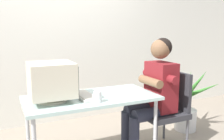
{
  "coord_description": "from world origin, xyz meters",
  "views": [
    {
      "loc": [
        -0.8,
        -2.2,
        1.38
      ],
      "look_at": [
        0.23,
        0.0,
        0.97
      ],
      "focal_mm": 39.03,
      "sensor_mm": 36.0,
      "label": 1
    }
  ],
  "objects_px": {
    "crt_monitor": "(52,80)",
    "keyboard": "(85,96)",
    "office_chair": "(167,107)",
    "person_seated": "(153,90)",
    "desk": "(91,102)",
    "potted_plant": "(186,103)",
    "desk_mug": "(97,97)"
  },
  "relations": [
    {
      "from": "keyboard",
      "to": "person_seated",
      "type": "bearing_deg",
      "value": -2.19
    },
    {
      "from": "desk",
      "to": "keyboard",
      "type": "xyz_separation_m",
      "value": [
        -0.07,
        0.0,
        0.08
      ]
    },
    {
      "from": "crt_monitor",
      "to": "person_seated",
      "type": "relative_size",
      "value": 0.31
    },
    {
      "from": "keyboard",
      "to": "desk_mug",
      "type": "distance_m",
      "value": 0.22
    },
    {
      "from": "person_seated",
      "to": "desk_mug",
      "type": "height_order",
      "value": "person_seated"
    },
    {
      "from": "desk_mug",
      "to": "potted_plant",
      "type": "bearing_deg",
      "value": 18.11
    },
    {
      "from": "keyboard",
      "to": "potted_plant",
      "type": "relative_size",
      "value": 0.48
    },
    {
      "from": "desk",
      "to": "person_seated",
      "type": "height_order",
      "value": "person_seated"
    },
    {
      "from": "crt_monitor",
      "to": "potted_plant",
      "type": "bearing_deg",
      "value": 8.77
    },
    {
      "from": "office_chair",
      "to": "crt_monitor",
      "type": "bearing_deg",
      "value": 178.85
    },
    {
      "from": "keyboard",
      "to": "desk_mug",
      "type": "height_order",
      "value": "desk_mug"
    },
    {
      "from": "potted_plant",
      "to": "desk",
      "type": "bearing_deg",
      "value": -169.02
    },
    {
      "from": "desk",
      "to": "keyboard",
      "type": "relative_size",
      "value": 3.13
    },
    {
      "from": "crt_monitor",
      "to": "desk_mug",
      "type": "bearing_deg",
      "value": -29.14
    },
    {
      "from": "person_seated",
      "to": "potted_plant",
      "type": "height_order",
      "value": "person_seated"
    },
    {
      "from": "office_chair",
      "to": "potted_plant",
      "type": "bearing_deg",
      "value": 28.48
    },
    {
      "from": "desk_mug",
      "to": "keyboard",
      "type": "bearing_deg",
      "value": 104.07
    },
    {
      "from": "crt_monitor",
      "to": "keyboard",
      "type": "height_order",
      "value": "crt_monitor"
    },
    {
      "from": "crt_monitor",
      "to": "desk_mug",
      "type": "relative_size",
      "value": 3.93
    },
    {
      "from": "desk",
      "to": "keyboard",
      "type": "distance_m",
      "value": 0.1
    },
    {
      "from": "desk",
      "to": "crt_monitor",
      "type": "xyz_separation_m",
      "value": [
        -0.38,
        0.0,
        0.26
      ]
    },
    {
      "from": "potted_plant",
      "to": "desk_mug",
      "type": "height_order",
      "value": "potted_plant"
    },
    {
      "from": "person_seated",
      "to": "desk",
      "type": "bearing_deg",
      "value": 177.99
    },
    {
      "from": "keyboard",
      "to": "crt_monitor",
      "type": "bearing_deg",
      "value": -179.25
    },
    {
      "from": "person_seated",
      "to": "desk_mug",
      "type": "xyz_separation_m",
      "value": [
        -0.73,
        -0.18,
        0.06
      ]
    },
    {
      "from": "office_chair",
      "to": "person_seated",
      "type": "bearing_deg",
      "value": -180.0
    },
    {
      "from": "desk",
      "to": "desk_mug",
      "type": "height_order",
      "value": "desk_mug"
    },
    {
      "from": "office_chair",
      "to": "person_seated",
      "type": "distance_m",
      "value": 0.28
    },
    {
      "from": "potted_plant",
      "to": "desk_mug",
      "type": "relative_size",
      "value": 8.42
    },
    {
      "from": "desk",
      "to": "crt_monitor",
      "type": "height_order",
      "value": "crt_monitor"
    },
    {
      "from": "person_seated",
      "to": "desk_mug",
      "type": "bearing_deg",
      "value": -166.42
    },
    {
      "from": "office_chair",
      "to": "potted_plant",
      "type": "relative_size",
      "value": 1.04
    }
  ]
}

